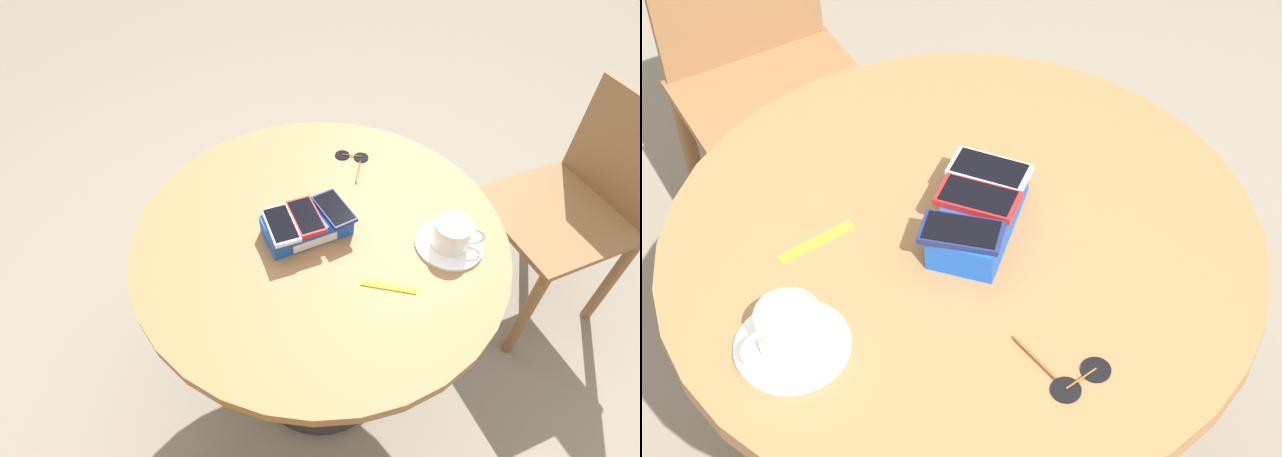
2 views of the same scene
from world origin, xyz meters
TOP-DOWN VIEW (x-y plane):
  - round_table at (0.00, 0.00)m, footprint 0.91×0.91m
  - phone_box at (-0.03, 0.02)m, footprint 0.21×0.11m
  - phone_white at (-0.09, 0.01)m, footprint 0.06×0.12m
  - phone_red at (-0.03, 0.01)m, footprint 0.06×0.12m
  - phone_navy at (0.04, 0.02)m, footprint 0.08×0.13m
  - saucer at (0.27, -0.14)m, footprint 0.16×0.16m
  - coffee_cup at (0.28, -0.14)m, footprint 0.11×0.09m
  - lanyard_strap at (0.09, -0.20)m, footprint 0.11×0.08m
  - sunglasses at (0.18, 0.23)m, footprint 0.09×0.14m
  - chair_near_window at (-0.48, -0.62)m, footprint 0.53×0.53m

SIDE VIEW (x-z plane):
  - chair_near_window at x=-0.48m, z-range 0.02..0.93m
  - round_table at x=0.00m, z-range 0.22..0.95m
  - lanyard_strap at x=0.09m, z-range 0.72..0.73m
  - sunglasses at x=0.18m, z-range 0.72..0.73m
  - saucer at x=0.27m, z-range 0.72..0.73m
  - phone_box at x=-0.03m, z-range 0.72..0.78m
  - coffee_cup at x=0.28m, z-range 0.73..0.80m
  - phone_navy at x=0.04m, z-range 0.78..0.79m
  - phone_white at x=-0.09m, z-range 0.78..0.79m
  - phone_red at x=-0.03m, z-range 0.78..0.79m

